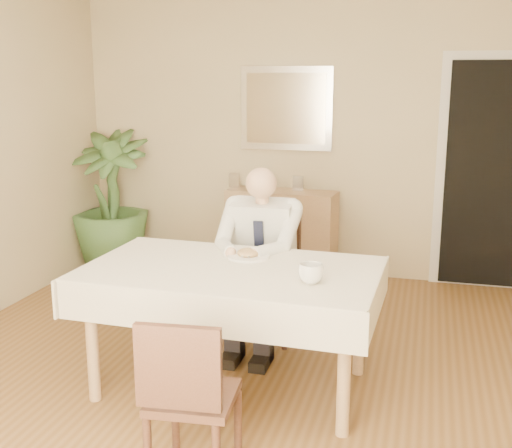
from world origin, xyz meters
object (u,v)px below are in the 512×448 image
(dining_table, at_px, (231,281))
(potted_palm, at_px, (111,200))
(chair_near, at_px, (188,392))
(chair_far, at_px, (268,263))
(seated_man, at_px, (258,251))
(coffee_mug, at_px, (311,273))
(sideboard, at_px, (281,233))

(dining_table, relative_size, potted_palm, 1.30)
(chair_near, relative_size, potted_palm, 0.61)
(chair_far, bearing_deg, potted_palm, 154.95)
(chair_far, relative_size, seated_man, 0.75)
(seated_man, height_order, coffee_mug, seated_man)
(sideboard, bearing_deg, dining_table, -79.82)
(chair_near, bearing_deg, dining_table, 90.04)
(dining_table, relative_size, seated_man, 1.40)
(dining_table, height_order, sideboard, sideboard)
(chair_far, height_order, coffee_mug, chair_far)
(dining_table, height_order, potted_palm, potted_palm)
(chair_far, height_order, potted_palm, potted_palm)
(potted_palm, bearing_deg, dining_table, -48.15)
(seated_man, xyz_separation_m, potted_palm, (-1.88, 1.51, -0.02))
(seated_man, bearing_deg, chair_far, 90.00)
(seated_man, bearing_deg, chair_near, -86.73)
(dining_table, relative_size, chair_far, 1.88)
(sideboard, bearing_deg, coffee_mug, -68.85)
(seated_man, bearing_deg, coffee_mug, -56.44)
(chair_near, height_order, potted_palm, potted_palm)
(chair_far, relative_size, chair_near, 1.15)
(coffee_mug, bearing_deg, potted_palm, 136.48)
(potted_palm, bearing_deg, coffee_mug, -43.52)
(potted_palm, bearing_deg, seated_man, -38.71)
(chair_near, bearing_deg, sideboard, 90.19)
(chair_far, relative_size, potted_palm, 0.69)
(chair_near, xyz_separation_m, sideboard, (-0.31, 3.22, -0.05))
(dining_table, bearing_deg, seated_man, 91.83)
(chair_far, bearing_deg, dining_table, -82.16)
(coffee_mug, bearing_deg, chair_near, -117.56)
(chair_near, distance_m, sideboard, 3.24)
(chair_near, xyz_separation_m, seated_man, (-0.09, 1.54, 0.24))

